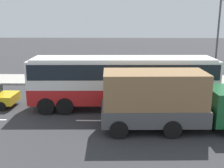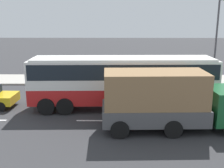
% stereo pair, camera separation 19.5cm
% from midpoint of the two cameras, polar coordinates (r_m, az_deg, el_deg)
% --- Properties ---
extents(ground_plane, '(120.00, 120.00, 0.00)m').
position_cam_midpoint_polar(ground_plane, '(19.17, -3.60, -4.79)').
color(ground_plane, '#333335').
extents(sidewalk_curb, '(80.00, 4.00, 0.15)m').
position_cam_midpoint_polar(sidewalk_curb, '(26.88, -2.36, 0.91)').
color(sidewalk_curb, '#A8A399').
rests_on(sidewalk_curb, ground_plane).
extents(lane_centreline, '(44.95, 0.16, 0.01)m').
position_cam_midpoint_polar(lane_centreline, '(16.75, 0.92, -7.59)').
color(lane_centreline, white).
rests_on(lane_centreline, ground_plane).
extents(coach_bus, '(12.30, 2.91, 3.50)m').
position_cam_midpoint_polar(coach_bus, '(18.31, 1.89, 1.37)').
color(coach_bus, red).
rests_on(coach_bus, ground_plane).
extents(cargo_truck, '(7.80, 2.90, 3.26)m').
position_cam_midpoint_polar(cargo_truck, '(15.35, 11.07, -3.12)').
color(cargo_truck, '#19592D').
rests_on(cargo_truck, ground_plane).
extents(pedestrian_near_curb, '(0.32, 0.32, 1.72)m').
position_cam_midpoint_polar(pedestrian_near_curb, '(26.61, -0.87, 3.14)').
color(pedestrian_near_curb, '#38334C').
rests_on(pedestrian_near_curb, sidewalk_curb).
extents(street_lamp, '(1.98, 0.24, 7.45)m').
position_cam_midpoint_polar(street_lamp, '(26.06, 21.01, 9.28)').
color(street_lamp, '#47474C').
rests_on(street_lamp, sidewalk_curb).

